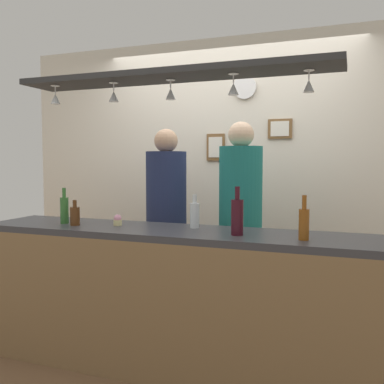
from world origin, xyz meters
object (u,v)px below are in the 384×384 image
at_px(bottle_beer_amber_tall, 304,223).
at_px(wall_clock, 245,87).
at_px(picture_frame_upper_small, 280,129).
at_px(picture_frame_crest, 216,147).
at_px(bottle_beer_green_import, 64,209).
at_px(person_middle_navy_shirt, 166,209).
at_px(bottle_beer_brown_stubby, 75,215).
at_px(person_right_teal_shirt, 240,209).
at_px(bottle_soda_clear, 195,215).
at_px(bottle_wine_dark_red, 237,216).
at_px(cupcake, 118,220).

relative_size(bottle_beer_amber_tall, wall_clock, 1.18).
bearing_deg(wall_clock, picture_frame_upper_small, 1.07).
relative_size(bottle_beer_amber_tall, picture_frame_crest, 1.00).
height_order(bottle_beer_green_import, wall_clock, wall_clock).
bearing_deg(person_middle_navy_shirt, bottle_beer_green_import, -124.77).
height_order(person_middle_navy_shirt, bottle_beer_brown_stubby, person_middle_navy_shirt).
relative_size(person_right_teal_shirt, bottle_beer_amber_tall, 6.63).
xyz_separation_m(person_middle_navy_shirt, person_right_teal_shirt, (0.64, 0.00, 0.03)).
distance_m(bottle_beer_amber_tall, bottle_soda_clear, 0.77).
xyz_separation_m(person_middle_navy_shirt, bottle_beer_green_import, (-0.49, -0.71, 0.05)).
xyz_separation_m(bottle_wine_dark_red, cupcake, (-0.89, 0.09, -0.08)).
distance_m(bottle_soda_clear, bottle_wine_dark_red, 0.38).
relative_size(bottle_beer_brown_stubby, wall_clock, 0.82).
bearing_deg(wall_clock, person_middle_navy_shirt, -124.39).
distance_m(cupcake, wall_clock, 1.86).
bearing_deg(person_middle_navy_shirt, picture_frame_crest, 74.17).
distance_m(bottle_wine_dark_red, cupcake, 0.90).
distance_m(person_right_teal_shirt, bottle_soda_clear, 0.60).
relative_size(person_middle_navy_shirt, bottle_beer_green_import, 6.48).
height_order(bottle_soda_clear, picture_frame_upper_small, picture_frame_upper_small).
xyz_separation_m(bottle_beer_green_import, picture_frame_crest, (0.70, 1.44, 0.48)).
height_order(bottle_beer_amber_tall, bottle_beer_green_import, same).
xyz_separation_m(picture_frame_upper_small, wall_clock, (-0.33, -0.01, 0.40)).
bearing_deg(person_middle_navy_shirt, bottle_beer_amber_tall, -32.51).
height_order(cupcake, picture_frame_crest, picture_frame_crest).
relative_size(bottle_wine_dark_red, cupcake, 3.85).
xyz_separation_m(person_right_teal_shirt, bottle_beer_brown_stubby, (-1.01, -0.76, -0.01)).
bearing_deg(picture_frame_upper_small, picture_frame_crest, 180.00).
bearing_deg(picture_frame_crest, cupcake, -101.72).
height_order(picture_frame_upper_small, picture_frame_crest, picture_frame_upper_small).
relative_size(bottle_soda_clear, bottle_beer_green_import, 0.88).
bearing_deg(bottle_soda_clear, picture_frame_upper_small, 74.73).
bearing_deg(picture_frame_upper_small, person_middle_navy_shirt, -138.74).
distance_m(bottle_wine_dark_red, bottle_beer_brown_stubby, 1.18).
distance_m(person_right_teal_shirt, bottle_wine_dark_red, 0.77).
distance_m(bottle_beer_amber_tall, bottle_beer_green_import, 1.71).
relative_size(person_right_teal_shirt, wall_clock, 7.84).
bearing_deg(bottle_soda_clear, person_middle_navy_shirt, 128.96).
relative_size(bottle_beer_amber_tall, cupcake, 3.33).
height_order(bottle_beer_amber_tall, bottle_soda_clear, bottle_beer_amber_tall).
bearing_deg(person_right_teal_shirt, picture_frame_crest, 121.04).
xyz_separation_m(person_middle_navy_shirt, bottle_soda_clear, (0.47, -0.58, 0.04)).
bearing_deg(person_middle_navy_shirt, picture_frame_upper_small, 41.26).
xyz_separation_m(bottle_beer_amber_tall, bottle_beer_green_import, (-1.70, 0.06, 0.00)).
height_order(bottle_wine_dark_red, bottle_beer_brown_stubby, bottle_wine_dark_red).
height_order(person_right_teal_shirt, bottle_beer_green_import, person_right_teal_shirt).
height_order(person_middle_navy_shirt, bottle_beer_green_import, person_middle_navy_shirt).
relative_size(bottle_beer_green_import, picture_frame_crest, 1.00).
bearing_deg(person_middle_navy_shirt, bottle_soda_clear, -51.04).
distance_m(bottle_wine_dark_red, picture_frame_upper_small, 1.60).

